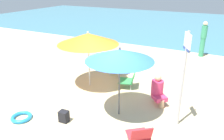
{
  "coord_description": "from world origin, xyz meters",
  "views": [
    {
      "loc": [
        2.54,
        -4.81,
        3.36
      ],
      "look_at": [
        -0.54,
        1.16,
        0.7
      ],
      "focal_mm": 35.99,
      "sensor_mm": 36.0,
      "label": 1
    }
  ],
  "objects_px": {
    "umbrella_blue": "(120,55)",
    "person_b": "(203,39)",
    "umbrella_orange": "(88,39)",
    "beach_chair_c": "(119,68)",
    "beach_chair_a": "(139,135)",
    "beach_chair_b": "(129,79)",
    "swim_ring": "(21,117)",
    "beach_bag": "(64,116)",
    "warning_sign": "(184,68)",
    "person_a": "(158,90)"
  },
  "relations": [
    {
      "from": "beach_chair_c",
      "to": "person_a",
      "type": "bearing_deg",
      "value": 64.11
    },
    {
      "from": "umbrella_orange",
      "to": "beach_chair_c",
      "type": "relative_size",
      "value": 3.23
    },
    {
      "from": "umbrella_blue",
      "to": "person_a",
      "type": "xyz_separation_m",
      "value": [
        0.75,
        1.04,
        -1.23
      ]
    },
    {
      "from": "beach_chair_c",
      "to": "person_a",
      "type": "height_order",
      "value": "person_a"
    },
    {
      "from": "beach_chair_b",
      "to": "beach_chair_c",
      "type": "xyz_separation_m",
      "value": [
        -0.77,
        0.82,
        -0.01
      ]
    },
    {
      "from": "person_a",
      "to": "beach_chair_a",
      "type": "bearing_deg",
      "value": -37.52
    },
    {
      "from": "beach_chair_a",
      "to": "beach_chair_c",
      "type": "bearing_deg",
      "value": -6.86
    },
    {
      "from": "warning_sign",
      "to": "beach_chair_c",
      "type": "bearing_deg",
      "value": 114.62
    },
    {
      "from": "person_b",
      "to": "beach_chair_a",
      "type": "bearing_deg",
      "value": 141.19
    },
    {
      "from": "umbrella_blue",
      "to": "beach_bag",
      "type": "xyz_separation_m",
      "value": [
        -1.1,
        -0.96,
        -1.53
      ]
    },
    {
      "from": "person_b",
      "to": "beach_bag",
      "type": "xyz_separation_m",
      "value": [
        -2.41,
        -7.31,
        -0.71
      ]
    },
    {
      "from": "warning_sign",
      "to": "umbrella_blue",
      "type": "bearing_deg",
      "value": 163.67
    },
    {
      "from": "umbrella_orange",
      "to": "person_a",
      "type": "height_order",
      "value": "umbrella_orange"
    },
    {
      "from": "umbrella_blue",
      "to": "person_b",
      "type": "bearing_deg",
      "value": 78.3
    },
    {
      "from": "beach_chair_a",
      "to": "person_a",
      "type": "distance_m",
      "value": 2.05
    },
    {
      "from": "beach_chair_c",
      "to": "swim_ring",
      "type": "xyz_separation_m",
      "value": [
        -0.98,
        -3.83,
        -0.23
      ]
    },
    {
      "from": "umbrella_blue",
      "to": "beach_chair_b",
      "type": "height_order",
      "value": "umbrella_blue"
    },
    {
      "from": "umbrella_blue",
      "to": "person_b",
      "type": "height_order",
      "value": "umbrella_blue"
    },
    {
      "from": "person_b",
      "to": "umbrella_orange",
      "type": "bearing_deg",
      "value": 113.82
    },
    {
      "from": "swim_ring",
      "to": "beach_bag",
      "type": "height_order",
      "value": "beach_bag"
    },
    {
      "from": "person_a",
      "to": "swim_ring",
      "type": "height_order",
      "value": "person_a"
    },
    {
      "from": "umbrella_blue",
      "to": "swim_ring",
      "type": "bearing_deg",
      "value": -147.46
    },
    {
      "from": "beach_chair_b",
      "to": "umbrella_blue",
      "type": "bearing_deg",
      "value": 87.65
    },
    {
      "from": "beach_bag",
      "to": "swim_ring",
      "type": "bearing_deg",
      "value": -158.42
    },
    {
      "from": "umbrella_blue",
      "to": "person_a",
      "type": "bearing_deg",
      "value": 54.16
    },
    {
      "from": "warning_sign",
      "to": "beach_bag",
      "type": "bearing_deg",
      "value": 178.83
    },
    {
      "from": "umbrella_blue",
      "to": "person_b",
      "type": "distance_m",
      "value": 6.54
    },
    {
      "from": "person_b",
      "to": "warning_sign",
      "type": "bearing_deg",
      "value": 145.8
    },
    {
      "from": "beach_chair_b",
      "to": "beach_bag",
      "type": "relative_size",
      "value": 2.26
    },
    {
      "from": "beach_bag",
      "to": "umbrella_orange",
      "type": "bearing_deg",
      "value": 105.33
    },
    {
      "from": "person_a",
      "to": "warning_sign",
      "type": "xyz_separation_m",
      "value": [
        0.76,
        -0.77,
        1.06
      ]
    },
    {
      "from": "swim_ring",
      "to": "warning_sign",
      "type": "bearing_deg",
      "value": 24.16
    },
    {
      "from": "beach_chair_c",
      "to": "warning_sign",
      "type": "distance_m",
      "value": 3.68
    },
    {
      "from": "person_a",
      "to": "beach_bag",
      "type": "bearing_deg",
      "value": -86.19
    },
    {
      "from": "person_b",
      "to": "warning_sign",
      "type": "distance_m",
      "value": 6.12
    },
    {
      "from": "umbrella_orange",
      "to": "person_b",
      "type": "relative_size",
      "value": 1.2
    },
    {
      "from": "beach_chair_b",
      "to": "swim_ring",
      "type": "xyz_separation_m",
      "value": [
        -1.75,
        -3.02,
        -0.24
      ]
    },
    {
      "from": "umbrella_orange",
      "to": "warning_sign",
      "type": "distance_m",
      "value": 3.33
    },
    {
      "from": "swim_ring",
      "to": "beach_bag",
      "type": "distance_m",
      "value": 1.15
    },
    {
      "from": "warning_sign",
      "to": "swim_ring",
      "type": "xyz_separation_m",
      "value": [
        -3.68,
        -1.65,
        -1.46
      ]
    },
    {
      "from": "beach_bag",
      "to": "beach_chair_b",
      "type": "bearing_deg",
      "value": 75.25
    },
    {
      "from": "person_a",
      "to": "warning_sign",
      "type": "height_order",
      "value": "warning_sign"
    },
    {
      "from": "beach_chair_a",
      "to": "beach_chair_b",
      "type": "height_order",
      "value": "beach_chair_a"
    },
    {
      "from": "beach_chair_b",
      "to": "beach_chair_a",
      "type": "bearing_deg",
      "value": 100.98
    },
    {
      "from": "umbrella_orange",
      "to": "swim_ring",
      "type": "distance_m",
      "value": 3.06
    },
    {
      "from": "beach_chair_b",
      "to": "beach_bag",
      "type": "bearing_deg",
      "value": 58.68
    },
    {
      "from": "person_a",
      "to": "person_b",
      "type": "relative_size",
      "value": 0.54
    },
    {
      "from": "beach_bag",
      "to": "beach_chair_a",
      "type": "bearing_deg",
      "value": -1.09
    },
    {
      "from": "umbrella_blue",
      "to": "beach_chair_b",
      "type": "xyz_separation_m",
      "value": [
        -0.41,
        1.63,
        -1.39
      ]
    },
    {
      "from": "beach_chair_c",
      "to": "swim_ring",
      "type": "relative_size",
      "value": 1.15
    }
  ]
}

